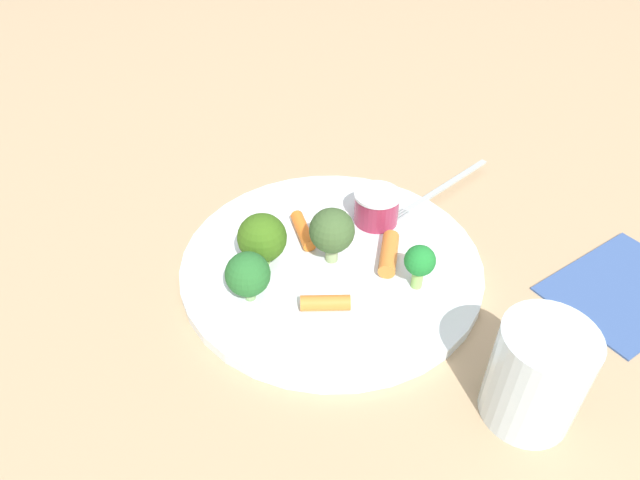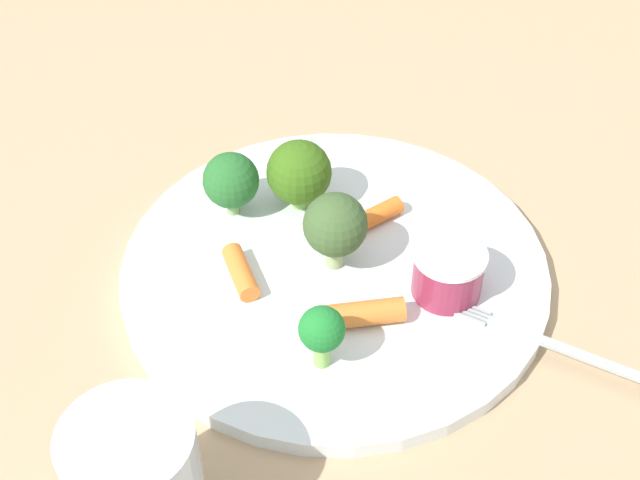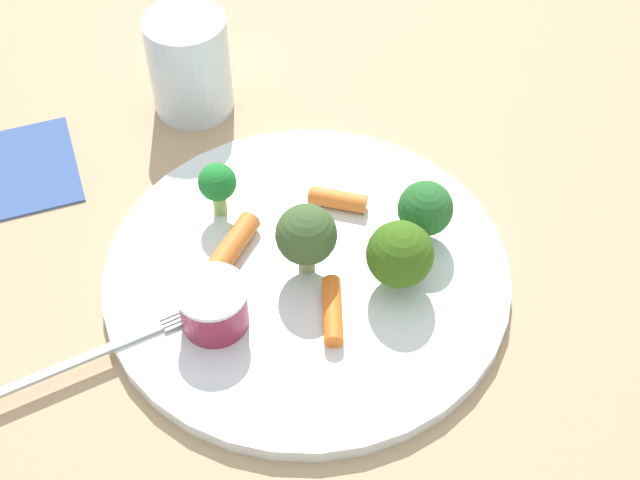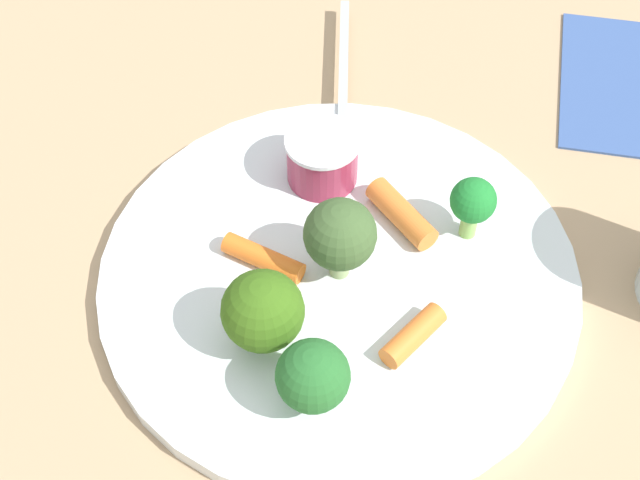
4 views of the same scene
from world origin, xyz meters
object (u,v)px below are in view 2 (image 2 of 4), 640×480
object	(u,v)px
broccoli_floret_0	(322,331)
fork	(572,352)
sauce_cup	(449,270)
broccoli_floret_3	(231,181)
carrot_stick_0	(241,272)
plate	(335,270)
carrot_stick_2	(363,314)
broccoli_floret_2	(299,173)
broccoli_floret_1	(336,227)
carrot_stick_1	(370,218)

from	to	relation	value
broccoli_floret_0	fork	xyz separation A→B (m)	(-0.15, -0.06, -0.03)
sauce_cup	fork	xyz separation A→B (m)	(-0.09, 0.03, -0.02)
sauce_cup	broccoli_floret_3	size ratio (longest dim) A/B	0.97
sauce_cup	broccoli_floret_0	world-z (taller)	broccoli_floret_0
sauce_cup	carrot_stick_0	distance (m)	0.14
plate	carrot_stick_2	distance (m)	0.06
sauce_cup	broccoli_floret_0	bearing A→B (deg)	55.58
broccoli_floret_3	fork	bearing A→B (deg)	167.95
broccoli_floret_2	fork	size ratio (longest dim) A/B	0.32
broccoli_floret_1	broccoli_floret_3	distance (m)	0.09
sauce_cup	carrot_stick_0	size ratio (longest dim) A/B	1.10
plate	sauce_cup	xyz separation A→B (m)	(-0.08, -0.00, 0.02)
plate	carrot_stick_1	world-z (taller)	carrot_stick_1
broccoli_floret_3	carrot_stick_2	bearing A→B (deg)	149.31
carrot_stick_1	broccoli_floret_3	bearing A→B (deg)	10.49
broccoli_floret_2	carrot_stick_0	xyz separation A→B (m)	(0.01, 0.08, -0.02)
sauce_cup	carrot_stick_0	xyz separation A→B (m)	(0.13, 0.04, -0.01)
plate	sauce_cup	world-z (taller)	sauce_cup
plate	broccoli_floret_3	bearing A→B (deg)	-17.28
broccoli_floret_1	carrot_stick_2	bearing A→B (deg)	127.18
broccoli_floret_0	carrot_stick_2	distance (m)	0.05
sauce_cup	broccoli_floret_1	xyz separation A→B (m)	(0.08, 0.00, 0.02)
carrot_stick_0	carrot_stick_2	size ratio (longest dim) A/B	0.82
broccoli_floret_1	broccoli_floret_3	world-z (taller)	broccoli_floret_1
sauce_cup	broccoli_floret_2	world-z (taller)	broccoli_floret_2
broccoli_floret_0	carrot_stick_2	world-z (taller)	broccoli_floret_0
broccoli_floret_3	carrot_stick_2	xyz separation A→B (m)	(-0.12, 0.07, -0.02)
plate	sauce_cup	size ratio (longest dim) A/B	6.06
broccoli_floret_0	broccoli_floret_1	world-z (taller)	broccoli_floret_1
sauce_cup	broccoli_floret_1	bearing A→B (deg)	1.80
sauce_cup	broccoli_floret_2	distance (m)	0.13
carrot_stick_0	fork	size ratio (longest dim) A/B	0.26
carrot_stick_1	fork	world-z (taller)	carrot_stick_1
broccoli_floret_0	broccoli_floret_3	world-z (taller)	broccoli_floret_3
plate	carrot_stick_2	size ratio (longest dim) A/B	5.47
sauce_cup	carrot_stick_2	size ratio (longest dim) A/B	0.90
broccoli_floret_1	carrot_stick_2	xyz separation A→B (m)	(-0.03, 0.04, -0.03)
plate	broccoli_floret_2	bearing A→B (deg)	-48.72
plate	broccoli_floret_1	world-z (taller)	broccoli_floret_1
carrot_stick_1	sauce_cup	bearing A→B (deg)	146.89
plate	broccoli_floret_1	xyz separation A→B (m)	(-0.00, 0.00, 0.04)
plate	carrot_stick_0	bearing A→B (deg)	32.11
plate	broccoli_floret_3	xyz separation A→B (m)	(0.09, -0.03, 0.04)
carrot_stick_0	carrot_stick_2	distance (m)	0.09
carrot_stick_2	broccoli_floret_0	bearing A→B (deg)	70.17
broccoli_floret_1	carrot_stick_1	size ratio (longest dim) A/B	1.11
broccoli_floret_3	sauce_cup	bearing A→B (deg)	171.29
plate	carrot_stick_0	size ratio (longest dim) A/B	6.64
plate	carrot_stick_1	bearing A→B (deg)	-104.24
broccoli_floret_1	carrot_stick_1	distance (m)	0.06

